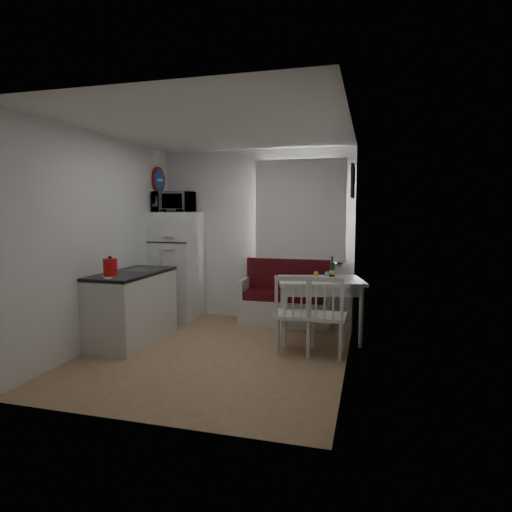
% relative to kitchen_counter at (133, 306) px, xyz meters
% --- Properties ---
extents(floor, '(3.00, 3.50, 0.02)m').
position_rel_kitchen_counter_xyz_m(floor, '(1.20, -0.16, -0.46)').
color(floor, '#9D7A53').
rests_on(floor, ground).
extents(ceiling, '(3.00, 3.50, 0.02)m').
position_rel_kitchen_counter_xyz_m(ceiling, '(1.20, -0.16, 2.14)').
color(ceiling, white).
rests_on(ceiling, wall_back).
extents(wall_back, '(3.00, 0.02, 2.60)m').
position_rel_kitchen_counter_xyz_m(wall_back, '(1.20, 1.59, 0.84)').
color(wall_back, white).
rests_on(wall_back, floor).
extents(wall_front, '(3.00, 0.02, 2.60)m').
position_rel_kitchen_counter_xyz_m(wall_front, '(1.20, -1.91, 0.84)').
color(wall_front, white).
rests_on(wall_front, floor).
extents(wall_left, '(0.02, 3.50, 2.60)m').
position_rel_kitchen_counter_xyz_m(wall_left, '(-0.30, -0.16, 0.84)').
color(wall_left, white).
rests_on(wall_left, floor).
extents(wall_right, '(0.02, 3.50, 2.60)m').
position_rel_kitchen_counter_xyz_m(wall_right, '(2.70, -0.16, 0.84)').
color(wall_right, white).
rests_on(wall_right, floor).
extents(window, '(1.22, 0.06, 1.47)m').
position_rel_kitchen_counter_xyz_m(window, '(1.90, 1.56, 1.17)').
color(window, silver).
rests_on(window, wall_back).
extents(curtain, '(1.35, 0.02, 1.50)m').
position_rel_kitchen_counter_xyz_m(curtain, '(1.90, 1.49, 1.22)').
color(curtain, white).
rests_on(curtain, wall_back).
extents(kitchen_counter, '(0.62, 1.32, 1.16)m').
position_rel_kitchen_counter_xyz_m(kitchen_counter, '(0.00, 0.00, 0.00)').
color(kitchen_counter, silver).
rests_on(kitchen_counter, floor).
extents(wall_sign, '(0.03, 0.40, 0.40)m').
position_rel_kitchen_counter_xyz_m(wall_sign, '(-0.27, 1.29, 1.69)').
color(wall_sign, '#1B4CA4').
rests_on(wall_sign, wall_left).
extents(picture_frame, '(0.04, 0.52, 0.42)m').
position_rel_kitchen_counter_xyz_m(picture_frame, '(2.67, 0.94, 1.59)').
color(picture_frame, black).
rests_on(picture_frame, wall_right).
extents(bench, '(1.34, 0.51, 0.96)m').
position_rel_kitchen_counter_xyz_m(bench, '(1.73, 1.36, -0.14)').
color(bench, silver).
rests_on(bench, floor).
extents(dining_table, '(1.21, 0.98, 0.80)m').
position_rel_kitchen_counter_xyz_m(dining_table, '(2.31, 0.68, 0.25)').
color(dining_table, silver).
rests_on(dining_table, floor).
extents(chair_left, '(0.51, 0.49, 0.50)m').
position_rel_kitchen_counter_xyz_m(chair_left, '(2.06, 0.01, 0.13)').
color(chair_left, silver).
rests_on(chair_left, floor).
extents(chair_right, '(0.45, 0.43, 0.51)m').
position_rel_kitchen_counter_xyz_m(chair_right, '(2.45, 0.01, 0.13)').
color(chair_right, silver).
rests_on(chair_right, floor).
extents(fridge, '(0.66, 0.66, 1.65)m').
position_rel_kitchen_counter_xyz_m(fridge, '(0.02, 1.24, 0.37)').
color(fridge, white).
rests_on(fridge, floor).
extents(microwave, '(0.56, 0.38, 0.31)m').
position_rel_kitchen_counter_xyz_m(microwave, '(0.02, 1.19, 1.35)').
color(microwave, white).
rests_on(microwave, fridge).
extents(kettle, '(0.19, 0.19, 0.25)m').
position_rel_kitchen_counter_xyz_m(kettle, '(0.05, -0.54, 0.57)').
color(kettle, red).
rests_on(kettle, kitchen_counter).
extents(wine_bottle, '(0.07, 0.07, 0.29)m').
position_rel_kitchen_counter_xyz_m(wine_bottle, '(2.45, 0.78, 0.49)').
color(wine_bottle, '#123B1B').
rests_on(wine_bottle, dining_table).
extents(drinking_glass_orange, '(0.06, 0.06, 0.10)m').
position_rel_kitchen_counter_xyz_m(drinking_glass_orange, '(2.26, 0.63, 0.39)').
color(drinking_glass_orange, orange).
rests_on(drinking_glass_orange, dining_table).
extents(drinking_glass_blue, '(0.06, 0.06, 0.09)m').
position_rel_kitchen_counter_xyz_m(drinking_glass_blue, '(2.39, 0.73, 0.39)').
color(drinking_glass_blue, '#91BEF6').
rests_on(drinking_glass_blue, dining_table).
extents(plate, '(0.23, 0.23, 0.02)m').
position_rel_kitchen_counter_xyz_m(plate, '(2.01, 0.70, 0.35)').
color(plate, white).
rests_on(plate, dining_table).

